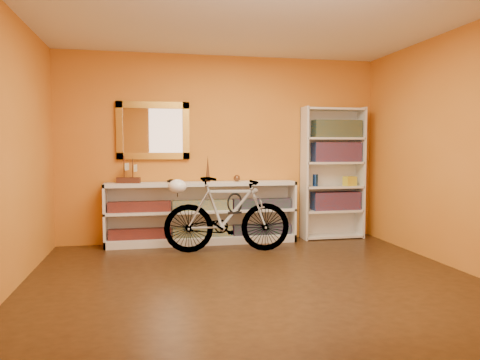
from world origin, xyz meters
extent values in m
cube|color=black|center=(0.00, 0.00, -0.01)|extent=(4.50, 4.00, 0.01)
cube|color=silver|center=(0.00, 0.00, 2.60)|extent=(4.50, 4.00, 0.01)
cube|color=orange|center=(0.00, 2.00, 1.30)|extent=(4.50, 0.01, 2.60)
cube|color=orange|center=(-2.25, 0.00, 1.30)|extent=(0.01, 4.00, 2.60)
cube|color=orange|center=(2.25, 0.00, 1.30)|extent=(0.01, 4.00, 2.60)
cube|color=#8E5F19|center=(-0.95, 1.97, 1.55)|extent=(0.98, 0.06, 0.78)
cube|color=silver|center=(0.90, 1.99, 0.25)|extent=(0.09, 0.02, 0.09)
cube|color=black|center=(-0.30, 1.79, 0.17)|extent=(2.50, 0.13, 0.14)
cube|color=navy|center=(-0.30, 1.79, 0.54)|extent=(2.50, 0.13, 0.14)
imported|color=black|center=(-0.71, 1.81, 0.85)|extent=(0.00, 0.00, 0.00)
cone|color=brown|center=(-0.22, 1.81, 1.03)|extent=(0.06, 0.06, 0.37)
sphere|color=brown|center=(0.18, 1.81, 0.90)|extent=(0.09, 0.09, 0.09)
cube|color=maroon|center=(1.65, 1.84, 0.55)|extent=(0.70, 0.22, 0.26)
cube|color=maroon|center=(1.65, 1.84, 1.25)|extent=(0.70, 0.22, 0.28)
cube|color=#163D4E|center=(1.65, 1.84, 1.59)|extent=(0.70, 0.22, 0.25)
cylinder|color=#153A94|center=(1.33, 1.82, 0.85)|extent=(0.08, 0.08, 0.17)
cube|color=maroon|center=(1.40, 1.87, 1.56)|extent=(0.20, 0.20, 0.20)
cube|color=gold|center=(1.85, 1.80, 0.83)|extent=(0.20, 0.16, 0.14)
imported|color=silver|center=(-0.05, 1.25, 0.48)|extent=(0.56, 1.65, 0.95)
ellipsoid|color=white|center=(-0.67, 1.31, 0.84)|extent=(0.23, 0.22, 0.17)
torus|color=black|center=(0.04, 1.24, 0.62)|extent=(0.20, 0.02, 0.20)
camera|label=1|loc=(-1.02, -4.35, 1.31)|focal=34.04mm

